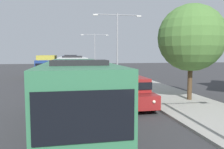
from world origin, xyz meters
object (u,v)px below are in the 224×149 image
object	(u,v)px
bus_second_in_line	(72,70)
white_suv	(132,90)
bus_lead	(76,91)
bus_middle	(71,64)
streetlamp_mid	(117,40)
roadside_tree	(191,38)
streetlamp_far	(95,47)
box_truck_oncoming	(47,66)

from	to	relation	value
bus_second_in_line	white_suv	world-z (taller)	bus_second_in_line
bus_lead	white_suv	bearing A→B (deg)	44.13
bus_lead	bus_middle	size ratio (longest dim) A/B	0.97
streetlamp_mid	roadside_tree	bearing A→B (deg)	-77.25
bus_lead	streetlamp_far	xyz separation A→B (m)	(5.40, 39.37, 3.15)
white_suv	bus_lead	bearing A→B (deg)	-135.87
bus_lead	box_truck_oncoming	bearing A→B (deg)	98.20
bus_second_in_line	white_suv	distance (m)	10.50
box_truck_oncoming	streetlamp_mid	distance (m)	11.57
bus_lead	roadside_tree	distance (m)	9.53
white_suv	roadside_tree	distance (m)	5.62
bus_lead	streetlamp_mid	bearing A→B (deg)	71.41
streetlamp_mid	bus_second_in_line	bearing A→B (deg)	-153.84
white_suv	roadside_tree	world-z (taller)	roadside_tree
bus_second_in_line	box_truck_oncoming	world-z (taller)	bus_second_in_line
bus_lead	streetlamp_far	world-z (taller)	streetlamp_far
bus_second_in_line	bus_lead	bearing A→B (deg)	-90.00
box_truck_oncoming	streetlamp_far	world-z (taller)	streetlamp_far
bus_second_in_line	streetlamp_far	bearing A→B (deg)	78.26
white_suv	streetlamp_far	distance (m)	36.02
bus_lead	roadside_tree	world-z (taller)	roadside_tree
box_truck_oncoming	streetlamp_mid	xyz separation A→B (m)	(8.70, -6.87, 3.33)
bus_middle	streetlamp_mid	distance (m)	12.15
bus_second_in_line	box_truck_oncoming	xyz separation A→B (m)	(-3.30, 9.52, 0.02)
bus_middle	box_truck_oncoming	distance (m)	4.80
bus_lead	streetlamp_far	bearing A→B (deg)	82.19
white_suv	box_truck_oncoming	xyz separation A→B (m)	(-7.00, 19.33, 0.68)
streetlamp_far	roadside_tree	size ratio (longest dim) A/B	1.13
bus_lead	box_truck_oncoming	size ratio (longest dim) A/B	1.33
bus_second_in_line	roadside_tree	bearing A→B (deg)	-48.71
bus_second_in_line	bus_middle	world-z (taller)	same
bus_second_in_line	roadside_tree	world-z (taller)	roadside_tree
white_suv	streetlamp_far	size ratio (longest dim) A/B	0.65
white_suv	streetlamp_mid	distance (m)	13.20
streetlamp_far	streetlamp_mid	bearing A→B (deg)	-90.00
box_truck_oncoming	streetlamp_mid	world-z (taller)	streetlamp_mid
bus_second_in_line	streetlamp_mid	bearing A→B (deg)	26.16
bus_middle	white_suv	bearing A→B (deg)	-80.79
streetlamp_mid	streetlamp_far	xyz separation A→B (m)	(-0.00, 23.32, -0.20)
streetlamp_mid	roadside_tree	world-z (taller)	streetlamp_mid
bus_second_in_line	white_suv	size ratio (longest dim) A/B	2.14
bus_middle	streetlamp_far	distance (m)	14.39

